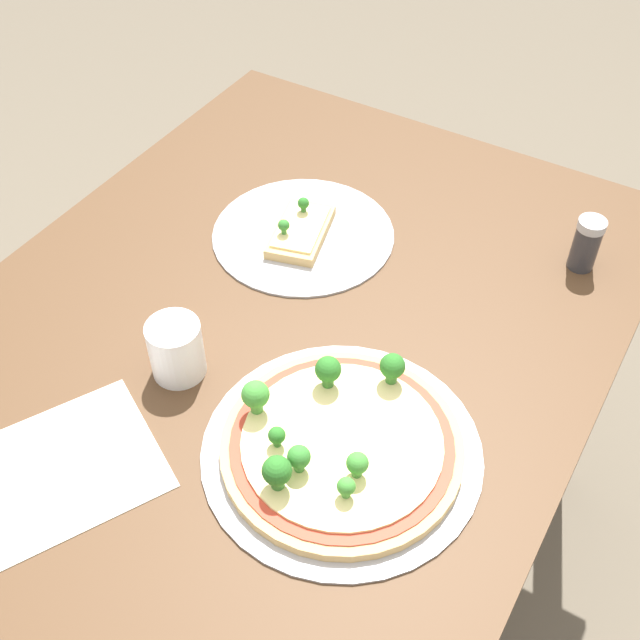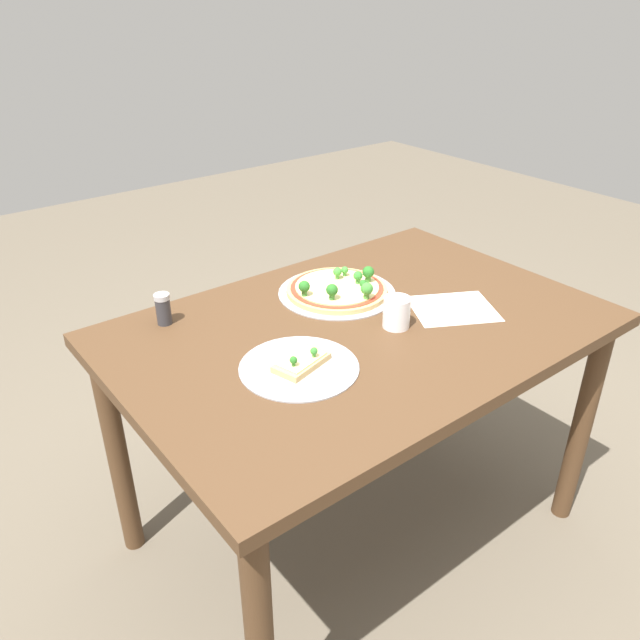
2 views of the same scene
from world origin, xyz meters
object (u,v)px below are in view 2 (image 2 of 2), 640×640
at_px(pizza_tray_slice, 300,365).
at_px(condiment_shaker, 163,309).
at_px(dining_table, 360,354).
at_px(pizza_tray_whole, 338,289).
at_px(drinking_cup, 397,312).

height_order(pizza_tray_slice, condiment_shaker, condiment_shaker).
height_order(dining_table, pizza_tray_whole, pizza_tray_whole).
relative_size(pizza_tray_slice, drinking_cup, 3.43).
relative_size(dining_table, drinking_cup, 15.52).
height_order(pizza_tray_whole, condiment_shaker, condiment_shaker).
bearing_deg(pizza_tray_slice, condiment_shaker, 111.46).
distance_m(dining_table, pizza_tray_whole, 0.22).
height_order(pizza_tray_whole, drinking_cup, drinking_cup).
xyz_separation_m(dining_table, condiment_shaker, (-0.42, 0.33, 0.14)).
bearing_deg(dining_table, drinking_cup, -46.83).
distance_m(pizza_tray_whole, drinking_cup, 0.25).
bearing_deg(condiment_shaker, dining_table, -38.23).
xyz_separation_m(dining_table, pizza_tray_slice, (-0.26, -0.07, 0.10)).
height_order(pizza_tray_slice, drinking_cup, drinking_cup).
bearing_deg(condiment_shaker, drinking_cup, -39.52).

